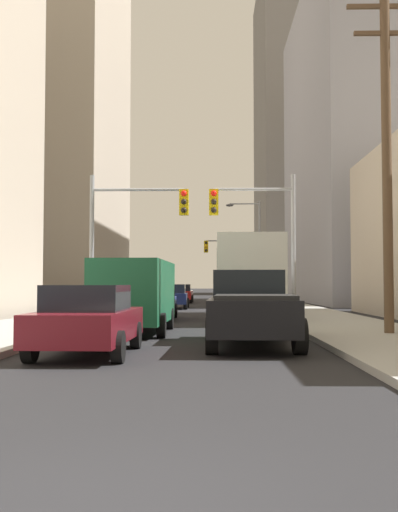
% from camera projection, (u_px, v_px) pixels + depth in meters
% --- Properties ---
extents(sidewalk_left, '(3.92, 160.00, 0.15)m').
position_uv_depth(sidewalk_left, '(143.00, 300.00, 53.96)').
color(sidewalk_left, '#9E9E99').
rests_on(sidewalk_left, ground).
extents(sidewalk_right, '(3.92, 160.00, 0.15)m').
position_uv_depth(sidewalk_right, '(264.00, 300.00, 53.72)').
color(sidewalk_right, '#9E9E99').
rests_on(sidewalk_right, ground).
extents(city_bus, '(2.90, 11.58, 3.40)m').
position_uv_depth(city_bus, '(248.00, 275.00, 26.89)').
color(city_bus, silver).
rests_on(city_bus, ground).
extents(pickup_truck_black, '(2.20, 5.46, 1.90)m').
position_uv_depth(pickup_truck_black, '(250.00, 308.00, 14.95)').
color(pickup_truck_black, black).
rests_on(pickup_truck_black, ground).
extents(cargo_van_green, '(2.16, 5.27, 2.26)m').
position_uv_depth(cargo_van_green, '(136.00, 292.00, 18.79)').
color(cargo_van_green, '#195938').
rests_on(cargo_van_green, ground).
extents(sedan_maroon, '(1.95, 4.24, 1.52)m').
position_uv_depth(sedan_maroon, '(88.00, 320.00, 12.95)').
color(sedan_maroon, maroon).
rests_on(sedan_maroon, ground).
extents(sedan_blue, '(1.95, 4.20, 1.52)m').
position_uv_depth(sedan_blue, '(153.00, 302.00, 25.88)').
color(sedan_blue, navy).
rests_on(sedan_blue, ground).
extents(sedan_navy, '(1.95, 4.23, 1.52)m').
position_uv_depth(sedan_navy, '(173.00, 296.00, 37.47)').
color(sedan_navy, '#141E4C').
rests_on(sedan_navy, ground).
extents(sedan_red, '(1.95, 4.21, 1.52)m').
position_uv_depth(sedan_red, '(181.00, 293.00, 48.80)').
color(sedan_red, maroon).
rests_on(sedan_red, ground).
extents(traffic_signal_near_left, '(4.05, 0.44, 6.00)m').
position_uv_depth(traffic_signal_near_left, '(134.00, 222.00, 24.34)').
color(traffic_signal_near_left, gray).
rests_on(traffic_signal_near_left, ground).
extents(traffic_signal_near_right, '(3.51, 0.44, 6.00)m').
position_uv_depth(traffic_signal_near_right, '(257.00, 223.00, 24.23)').
color(traffic_signal_near_right, gray).
rests_on(traffic_signal_near_right, ground).
extents(traffic_signal_far_right, '(4.12, 0.44, 6.00)m').
position_uv_depth(traffic_signal_far_right, '(229.00, 256.00, 53.14)').
color(traffic_signal_far_right, gray).
rests_on(traffic_signal_far_right, ground).
extents(utility_pole_right, '(2.20, 0.28, 10.26)m').
position_uv_depth(utility_pole_right, '(387.00, 150.00, 17.25)').
color(utility_pole_right, brown).
rests_on(utility_pole_right, ground).
extents(street_lamp_right, '(2.49, 0.32, 7.50)m').
position_uv_depth(street_lamp_right, '(254.00, 242.00, 42.71)').
color(street_lamp_right, gray).
rests_on(street_lamp_right, ground).
extents(building_left_mid_office, '(17.91, 19.45, 34.40)m').
position_uv_depth(building_left_mid_office, '(18.00, 112.00, 54.33)').
color(building_left_mid_office, '#B7A893').
rests_on(building_left_mid_office, ground).
extents(building_right_far_highrise, '(14.53, 24.26, 50.76)m').
position_uv_depth(building_right_far_highrise, '(304.00, 136.00, 96.15)').
color(building_right_far_highrise, gray).
rests_on(building_right_far_highrise, ground).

